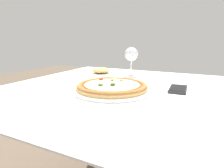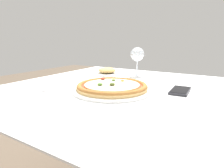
{
  "view_description": "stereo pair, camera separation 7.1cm",
  "coord_description": "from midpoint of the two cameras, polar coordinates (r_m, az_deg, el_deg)",
  "views": [
    {
      "loc": [
        0.27,
        -0.76,
        0.96
      ],
      "look_at": [
        -0.07,
        -0.07,
        0.79
      ],
      "focal_mm": 30.0,
      "sensor_mm": 36.0,
      "label": 1
    },
    {
      "loc": [
        0.33,
        -0.73,
        0.96
      ],
      "look_at": [
        -0.07,
        -0.07,
        0.79
      ],
      "focal_mm": 30.0,
      "sensor_mm": 36.0,
      "label": 2
    }
  ],
  "objects": [
    {
      "name": "fork",
      "position": [
        0.88,
        -19.12,
        -1.24
      ],
      "size": [
        0.03,
        0.17,
        0.0
      ],
      "color": "silver",
      "rests_on": "dining_table"
    },
    {
      "name": "side_plate",
      "position": [
        1.18,
        -5.04,
        3.68
      ],
      "size": [
        0.19,
        0.19,
        0.04
      ],
      "color": "white",
      "rests_on": "dining_table"
    },
    {
      "name": "cell_phone",
      "position": [
        0.84,
        17.24,
        -1.47
      ],
      "size": [
        0.08,
        0.15,
        0.01
      ],
      "color": "#232328",
      "rests_on": "dining_table"
    },
    {
      "name": "wine_glass_far_left",
      "position": [
        1.16,
        4.17,
        8.87
      ],
      "size": [
        0.08,
        0.08,
        0.17
      ],
      "color": "silver",
      "rests_on": "dining_table"
    },
    {
      "name": "dining_table",
      "position": [
        0.86,
        4.01,
        -7.46
      ],
      "size": [
        1.17,
        1.05,
        0.76
      ],
      "color": "brown",
      "rests_on": "ground_plane"
    },
    {
      "name": "pizza_plate",
      "position": [
        0.79,
        -2.57,
        -0.95
      ],
      "size": [
        0.34,
        0.34,
        0.04
      ],
      "color": "white",
      "rests_on": "dining_table"
    }
  ]
}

